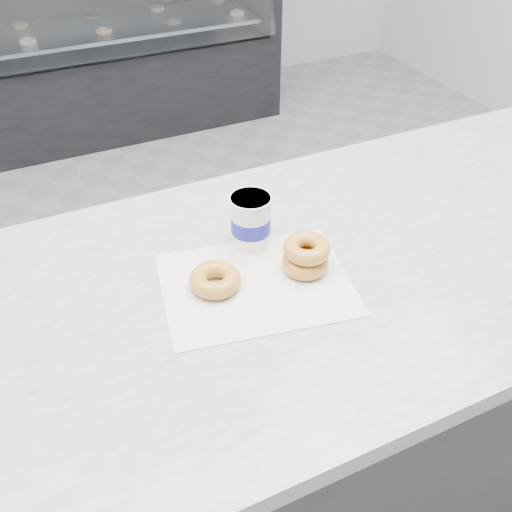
{
  "coord_description": "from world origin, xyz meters",
  "views": [
    {
      "loc": [
        -0.42,
        -1.31,
        1.59
      ],
      "look_at": [
        -0.06,
        -0.56,
        0.93
      ],
      "focal_mm": 40.0,
      "sensor_mm": 36.0,
      "label": 1
    }
  ],
  "objects_px": {
    "counter": "(287,415)",
    "donut_stack": "(306,256)",
    "display_case": "(65,48)",
    "donut_single": "(215,280)",
    "coffee_cup": "(251,221)"
  },
  "relations": [
    {
      "from": "counter",
      "to": "donut_stack",
      "type": "distance_m",
      "value": 0.48
    },
    {
      "from": "donut_stack",
      "to": "coffee_cup",
      "type": "xyz_separation_m",
      "value": [
        -0.06,
        0.11,
        0.02
      ]
    },
    {
      "from": "counter",
      "to": "donut_single",
      "type": "xyz_separation_m",
      "value": [
        -0.15,
        0.02,
        0.47
      ]
    },
    {
      "from": "donut_stack",
      "to": "coffee_cup",
      "type": "height_order",
      "value": "coffee_cup"
    },
    {
      "from": "display_case",
      "to": "coffee_cup",
      "type": "distance_m",
      "value": 2.65
    },
    {
      "from": "display_case",
      "to": "coffee_cup",
      "type": "bearing_deg",
      "value": -90.9
    },
    {
      "from": "counter",
      "to": "donut_stack",
      "type": "relative_size",
      "value": 24.46
    },
    {
      "from": "counter",
      "to": "coffee_cup",
      "type": "xyz_separation_m",
      "value": [
        -0.04,
        0.11,
        0.5
      ]
    },
    {
      "from": "display_case",
      "to": "donut_single",
      "type": "bearing_deg",
      "value": -93.25
    },
    {
      "from": "donut_stack",
      "to": "coffee_cup",
      "type": "relative_size",
      "value": 1.14
    },
    {
      "from": "coffee_cup",
      "to": "donut_single",
      "type": "bearing_deg",
      "value": -160.17
    },
    {
      "from": "counter",
      "to": "display_case",
      "type": "relative_size",
      "value": 1.28
    },
    {
      "from": "counter",
      "to": "donut_stack",
      "type": "bearing_deg",
      "value": -13.37
    },
    {
      "from": "donut_single",
      "to": "coffee_cup",
      "type": "bearing_deg",
      "value": 38.6
    },
    {
      "from": "counter",
      "to": "display_case",
      "type": "xyz_separation_m",
      "value": [
        0.0,
        2.72,
        0.04
      ]
    }
  ]
}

